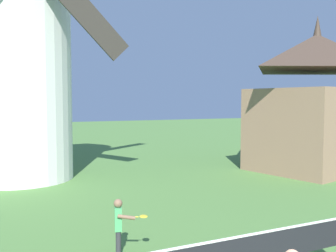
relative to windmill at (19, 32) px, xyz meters
The scene contains 3 objects.
windmill is the anchor object (origin of this frame).
player_far 11.24m from the windmill, 82.34° to the right, with size 0.71×0.66×1.26m.
chapel 14.26m from the windmill, 14.91° to the right, with size 7.14×5.86×7.60m.
Camera 1 is at (-3.80, -3.14, 3.40)m, focal length 40.41 mm.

